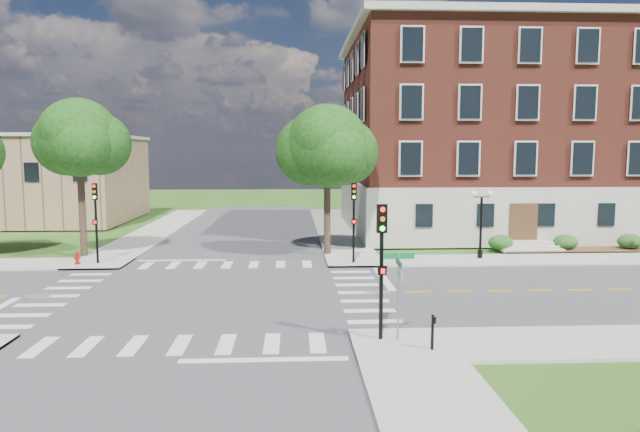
{
  "coord_description": "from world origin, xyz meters",
  "views": [
    {
      "loc": [
        3.96,
        -26.68,
        6.66
      ],
      "look_at": [
        5.47,
        4.81,
        3.2
      ],
      "focal_mm": 32.0,
      "sensor_mm": 36.0,
      "label": 1
    }
  ],
  "objects_px": {
    "twin_lamp_west": "(481,220)",
    "fire_hydrant": "(77,259)",
    "traffic_signal_nw": "(96,212)",
    "street_sign_pole": "(399,279)",
    "traffic_signal_se": "(382,254)",
    "push_button_post": "(433,330)",
    "traffic_signal_ne": "(354,212)"
  },
  "relations": [
    {
      "from": "traffic_signal_ne",
      "to": "traffic_signal_nw",
      "type": "height_order",
      "value": "same"
    },
    {
      "from": "traffic_signal_se",
      "to": "street_sign_pole",
      "type": "distance_m",
      "value": 1.07
    },
    {
      "from": "traffic_signal_ne",
      "to": "street_sign_pole",
      "type": "bearing_deg",
      "value": -89.84
    },
    {
      "from": "fire_hydrant",
      "to": "street_sign_pole",
      "type": "bearing_deg",
      "value": -41.52
    },
    {
      "from": "traffic_signal_ne",
      "to": "push_button_post",
      "type": "bearing_deg",
      "value": -86.31
    },
    {
      "from": "traffic_signal_nw",
      "to": "fire_hydrant",
      "type": "xyz_separation_m",
      "value": [
        -1.08,
        -0.31,
        -2.72
      ]
    },
    {
      "from": "push_button_post",
      "to": "traffic_signal_ne",
      "type": "bearing_deg",
      "value": 93.69
    },
    {
      "from": "twin_lamp_west",
      "to": "push_button_post",
      "type": "bearing_deg",
      "value": -113.23
    },
    {
      "from": "traffic_signal_se",
      "to": "street_sign_pole",
      "type": "bearing_deg",
      "value": -9.53
    },
    {
      "from": "traffic_signal_se",
      "to": "traffic_signal_nw",
      "type": "distance_m",
      "value": 20.94
    },
    {
      "from": "street_sign_pole",
      "to": "push_button_post",
      "type": "distance_m",
      "value": 2.09
    },
    {
      "from": "traffic_signal_se",
      "to": "traffic_signal_ne",
      "type": "bearing_deg",
      "value": 87.76
    },
    {
      "from": "traffic_signal_se",
      "to": "street_sign_pole",
      "type": "xyz_separation_m",
      "value": [
        0.6,
        -0.1,
        -0.88
      ]
    },
    {
      "from": "twin_lamp_west",
      "to": "push_button_post",
      "type": "distance_m",
      "value": 18.14
    },
    {
      "from": "traffic_signal_se",
      "to": "twin_lamp_west",
      "type": "distance_m",
      "value": 17.7
    },
    {
      "from": "traffic_signal_nw",
      "to": "street_sign_pole",
      "type": "height_order",
      "value": "traffic_signal_nw"
    },
    {
      "from": "traffic_signal_nw",
      "to": "traffic_signal_ne",
      "type": "bearing_deg",
      "value": -1.92
    },
    {
      "from": "traffic_signal_ne",
      "to": "street_sign_pole",
      "type": "xyz_separation_m",
      "value": [
        0.04,
        -14.4,
        -0.88
      ]
    },
    {
      "from": "street_sign_pole",
      "to": "traffic_signal_se",
      "type": "bearing_deg",
      "value": 170.47
    },
    {
      "from": "push_button_post",
      "to": "fire_hydrant",
      "type": "bearing_deg",
      "value": 138.04
    },
    {
      "from": "traffic_signal_nw",
      "to": "twin_lamp_west",
      "type": "bearing_deg",
      "value": 1.45
    },
    {
      "from": "traffic_signal_se",
      "to": "push_button_post",
      "type": "relative_size",
      "value": 4.0
    },
    {
      "from": "twin_lamp_west",
      "to": "fire_hydrant",
      "type": "distance_m",
      "value": 24.68
    },
    {
      "from": "traffic_signal_se",
      "to": "traffic_signal_ne",
      "type": "xyz_separation_m",
      "value": [
        0.56,
        14.3,
        0.0
      ]
    },
    {
      "from": "push_button_post",
      "to": "traffic_signal_nw",
      "type": "bearing_deg",
      "value": 135.65
    },
    {
      "from": "traffic_signal_se",
      "to": "traffic_signal_nw",
      "type": "relative_size",
      "value": 1.0
    },
    {
      "from": "traffic_signal_nw",
      "to": "traffic_signal_se",
      "type": "bearing_deg",
      "value": -45.01
    },
    {
      "from": "twin_lamp_west",
      "to": "street_sign_pole",
      "type": "xyz_separation_m",
      "value": [
        -8.09,
        -15.51,
        -0.21
      ]
    },
    {
      "from": "traffic_signal_ne",
      "to": "street_sign_pole",
      "type": "relative_size",
      "value": 1.55
    },
    {
      "from": "traffic_signal_nw",
      "to": "street_sign_pole",
      "type": "distance_m",
      "value": 21.46
    },
    {
      "from": "twin_lamp_west",
      "to": "fire_hydrant",
      "type": "bearing_deg",
      "value": -177.88
    },
    {
      "from": "street_sign_pole",
      "to": "fire_hydrant",
      "type": "distance_m",
      "value": 22.1
    }
  ]
}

